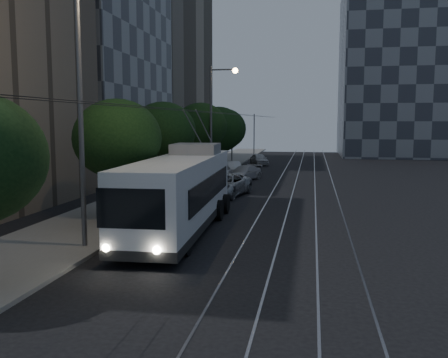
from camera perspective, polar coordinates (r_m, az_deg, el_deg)
ground at (r=22.41m, az=2.04°, el=-6.40°), size 120.00×120.00×0.00m
sidewalk at (r=43.21m, az=-4.10°, el=0.04°), size 5.00×90.00×0.15m
tram_rails at (r=41.92m, az=9.28°, el=-0.33°), size 4.52×90.00×0.02m
overhead_wires at (r=42.40m, az=-0.82°, el=4.53°), size 2.23×90.00×6.00m
building_glass_mid at (r=49.57m, az=-17.17°, el=16.11°), size 14.40×18.40×26.80m
building_tan_far at (r=68.44m, az=-9.28°, el=17.02°), size 14.40×22.40×34.80m
building_distant_right at (r=78.36m, az=21.49°, el=11.32°), size 22.00×18.00×24.00m
trolleybus at (r=23.08m, az=-4.93°, el=-1.50°), size 3.17×13.11×5.63m
pickup_silver at (r=33.57m, az=0.03°, el=-0.69°), size 3.45×5.80×1.51m
car_white_a at (r=39.49m, az=-0.14°, el=0.25°), size 1.53×3.76×1.28m
car_white_b at (r=42.65m, az=2.30°, el=0.70°), size 3.12×4.57×1.23m
car_white_c at (r=46.90m, az=1.04°, el=1.26°), size 2.67×3.98×1.24m
car_white_d at (r=57.10m, az=4.03°, el=2.25°), size 2.78×4.15×1.31m
tree_1 at (r=25.32m, az=-12.09°, el=4.49°), size 4.38×4.38×6.16m
tree_2 at (r=32.59m, az=-6.97°, el=5.41°), size 4.22×4.22×6.29m
tree_3 at (r=43.25m, az=-2.67°, el=5.99°), size 4.55×4.55×6.61m
tree_4 at (r=51.45m, az=-0.63°, el=5.67°), size 5.20×5.20×6.49m
tree_5 at (r=57.09m, az=-0.04°, el=5.75°), size 5.15×5.15×6.45m
streetlamp_near at (r=20.01m, az=-15.08°, el=11.08°), size 2.68×0.44×11.22m
streetlamp_far at (r=40.98m, az=-0.94°, el=7.67°), size 2.32×0.44×9.53m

